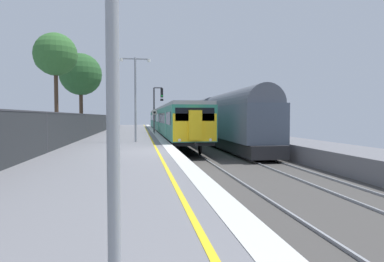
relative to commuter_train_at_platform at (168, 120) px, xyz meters
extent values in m
cube|color=slate|center=(-4.60, -23.22, -1.77)|extent=(6.40, 110.00, 1.00)
cube|color=silver|center=(-1.70, -23.22, -1.26)|extent=(0.60, 110.00, 0.01)
cube|color=yellow|center=(-2.45, -23.22, -1.26)|extent=(0.12, 110.00, 0.01)
cube|color=#423F3D|center=(4.10, -23.22, -2.37)|extent=(11.00, 110.00, 0.20)
cube|color=slate|center=(7.50, -23.22, -1.77)|extent=(3.60, 110.00, 1.00)
cube|color=gray|center=(-0.71, -23.22, -2.23)|extent=(0.07, 110.00, 0.08)
cube|color=gray|center=(0.72, -23.22, -2.23)|extent=(0.07, 110.00, 0.08)
cube|color=gray|center=(3.29, -23.22, -2.23)|extent=(0.07, 110.00, 0.08)
cube|color=gray|center=(4.72, -23.22, -2.23)|extent=(0.07, 110.00, 0.08)
cube|color=#2D846B|center=(0.00, -9.92, 0.00)|extent=(2.80, 19.37, 2.30)
cube|color=black|center=(0.00, -9.92, -1.27)|extent=(2.64, 18.77, 0.25)
cube|color=#999E9E|center=(0.00, -9.92, 1.27)|extent=(2.68, 19.37, 0.24)
cube|color=black|center=(-1.41, -9.92, 0.30)|extent=(0.02, 17.77, 0.84)
cube|color=teal|center=(-1.41, -14.77, -0.10)|extent=(0.03, 1.10, 1.90)
cube|color=teal|center=(-1.41, -5.08, -0.10)|extent=(0.03, 1.10, 1.90)
cylinder|color=black|center=(-0.78, -17.01, -1.77)|extent=(0.12, 0.84, 0.84)
cylinder|color=black|center=(0.78, -17.01, -1.77)|extent=(0.12, 0.84, 0.84)
cylinder|color=black|center=(-0.78, -2.84, -1.77)|extent=(0.12, 0.84, 0.84)
cylinder|color=black|center=(0.78, -2.84, -1.77)|extent=(0.12, 0.84, 0.84)
cube|color=#2D846B|center=(0.00, 10.04, 0.00)|extent=(2.80, 19.37, 2.30)
cube|color=black|center=(0.00, 10.04, -1.27)|extent=(2.64, 18.77, 0.25)
cube|color=#999E9E|center=(0.00, 10.04, 1.27)|extent=(2.68, 19.37, 0.24)
cube|color=black|center=(-1.41, 10.04, 0.30)|extent=(0.02, 17.77, 0.84)
cube|color=teal|center=(-1.41, 5.20, -0.10)|extent=(0.03, 1.10, 1.90)
cube|color=teal|center=(-1.41, 14.89, -0.10)|extent=(0.03, 1.10, 1.90)
cylinder|color=black|center=(-0.78, 2.96, -1.77)|extent=(0.12, 0.84, 0.84)
cylinder|color=black|center=(0.78, 2.96, -1.77)|extent=(0.12, 0.84, 0.84)
cylinder|color=black|center=(-0.78, 17.13, -1.77)|extent=(0.12, 0.84, 0.84)
cylinder|color=black|center=(0.78, 17.13, -1.77)|extent=(0.12, 0.84, 0.84)
cube|color=yellow|center=(0.00, -19.57, -0.25)|extent=(2.70, 0.10, 1.70)
cube|color=black|center=(0.00, -19.58, 0.55)|extent=(2.40, 0.08, 0.80)
cube|color=yellow|center=(0.00, -19.71, -0.10)|extent=(0.80, 0.24, 1.80)
cylinder|color=white|center=(-0.95, -19.63, -1.00)|extent=(0.18, 0.06, 0.18)
cylinder|color=white|center=(0.95, -19.63, -1.00)|extent=(0.18, 0.06, 0.18)
cylinder|color=black|center=(0.00, -19.86, -1.25)|extent=(0.20, 0.35, 0.20)
cube|color=black|center=(0.00, 10.04, 1.52)|extent=(0.60, 0.90, 0.20)
cube|color=#232326|center=(4.00, -14.67, -1.64)|extent=(2.30, 14.00, 0.79)
cube|color=#4C5666|center=(4.00, -14.67, -0.01)|extent=(2.60, 13.20, 2.47)
cylinder|color=#515660|center=(4.00, -14.67, 1.22)|extent=(2.39, 12.80, 2.39)
cylinder|color=black|center=(3.22, -19.68, -1.77)|extent=(0.12, 0.84, 0.84)
cylinder|color=black|center=(4.78, -19.68, -1.77)|extent=(0.12, 0.84, 0.84)
cylinder|color=black|center=(3.22, -9.67, -1.77)|extent=(0.12, 0.84, 0.84)
cylinder|color=black|center=(4.78, -9.67, -1.77)|extent=(0.12, 0.84, 0.84)
cube|color=#232326|center=(4.00, 0.13, -1.64)|extent=(2.30, 14.00, 0.79)
cube|color=#4C5666|center=(4.00, 0.13, -0.01)|extent=(2.60, 13.20, 2.47)
cylinder|color=#515660|center=(4.00, 0.13, 1.22)|extent=(2.39, 12.80, 2.39)
cylinder|color=black|center=(3.22, -4.87, -1.77)|extent=(0.12, 0.84, 0.84)
cylinder|color=black|center=(4.78, -4.87, -1.77)|extent=(0.12, 0.84, 0.84)
cylinder|color=black|center=(3.22, 5.13, -1.77)|extent=(0.12, 0.84, 0.84)
cylinder|color=black|center=(4.78, 5.13, -1.77)|extent=(0.12, 0.84, 0.84)
cube|color=#232326|center=(4.00, 14.93, -1.64)|extent=(2.30, 14.00, 0.79)
cube|color=#4C5666|center=(4.00, 14.93, -0.01)|extent=(2.60, 13.20, 2.47)
cylinder|color=#515660|center=(4.00, 14.93, 1.22)|extent=(2.39, 12.80, 2.39)
cylinder|color=black|center=(3.22, 9.93, -1.77)|extent=(0.12, 0.84, 0.84)
cylinder|color=black|center=(4.78, 9.93, -1.77)|extent=(0.12, 0.84, 0.84)
cylinder|color=black|center=(3.22, 19.93, -1.77)|extent=(0.12, 0.84, 0.84)
cylinder|color=black|center=(4.78, 19.93, -1.77)|extent=(0.12, 0.84, 0.84)
cube|color=#232326|center=(4.00, 29.73, -1.64)|extent=(2.30, 14.00, 0.79)
cube|color=#4C5666|center=(4.00, 29.73, -0.01)|extent=(2.60, 13.20, 2.47)
cylinder|color=#515660|center=(4.00, 29.73, 1.22)|extent=(2.39, 12.80, 2.39)
cylinder|color=black|center=(3.22, 24.73, -1.77)|extent=(0.12, 0.84, 0.84)
cylinder|color=black|center=(4.78, 24.73, -1.77)|extent=(0.12, 0.84, 0.84)
cylinder|color=black|center=(3.22, 34.74, -1.77)|extent=(0.12, 0.84, 0.84)
cylinder|color=black|center=(4.78, 34.74, -1.77)|extent=(0.12, 0.84, 0.84)
cylinder|color=#47474C|center=(-1.75, -3.01, 1.15)|extent=(0.18, 0.18, 4.83)
cube|color=#47474C|center=(-1.30, -3.01, 3.56)|extent=(0.90, 0.12, 0.12)
cube|color=black|center=(-0.90, -3.01, 3.01)|extent=(0.28, 0.20, 1.00)
cylinder|color=black|center=(-0.90, -3.13, 3.33)|extent=(0.16, 0.04, 0.16)
cylinder|color=black|center=(-0.90, -3.13, 3.01)|extent=(0.16, 0.04, 0.16)
cylinder|color=#19D83F|center=(-0.90, -3.13, 2.69)|extent=(0.16, 0.04, 0.16)
cube|color=black|center=(-0.90, -3.01, 2.26)|extent=(0.32, 0.16, 0.24)
cylinder|color=#59595B|center=(-1.85, -6.32, -0.24)|extent=(0.08, 0.08, 2.06)
cylinder|color=black|center=(-1.85, -6.33, 0.85)|extent=(0.59, 0.02, 0.59)
cylinder|color=silver|center=(-1.85, -6.34, 0.85)|extent=(0.56, 0.02, 0.56)
cube|color=black|center=(-1.85, -6.35, 0.85)|extent=(0.24, 0.01, 0.18)
cylinder|color=#93999E|center=(-3.57, -35.81, 1.43)|extent=(0.14, 0.14, 5.40)
cylinder|color=#93999E|center=(-3.57, -16.97, 1.53)|extent=(0.14, 0.14, 5.59)
cube|color=#93999E|center=(-3.12, -16.97, 4.22)|extent=(0.90, 0.08, 0.08)
cylinder|color=silver|center=(-2.67, -16.97, 4.14)|extent=(0.20, 0.20, 0.18)
cube|color=#93999E|center=(-4.02, -16.97, 4.22)|extent=(0.90, 0.08, 0.08)
cylinder|color=silver|center=(-4.47, -16.97, 4.14)|extent=(0.20, 0.20, 0.18)
cube|color=#282B2D|center=(-7.55, -23.22, -0.32)|extent=(0.03, 99.00, 1.89)
cube|color=#38383D|center=(-7.55, -23.22, 0.62)|extent=(0.06, 99.00, 0.06)
cylinder|color=#38383D|center=(-7.55, -23.22, -0.32)|extent=(0.07, 0.07, 1.89)
cylinder|color=#38383D|center=(-7.55, -11.53, -0.32)|extent=(0.07, 0.07, 1.89)
cylinder|color=#38383D|center=(-7.55, 0.16, -0.32)|extent=(0.07, 0.07, 1.89)
cylinder|color=#38383D|center=(-7.55, 11.85, -0.32)|extent=(0.07, 0.07, 1.89)
cylinder|color=#38383D|center=(-7.55, 23.53, -0.32)|extent=(0.07, 0.07, 1.89)
cylinder|color=#473323|center=(-9.66, -12.32, 1.52)|extent=(0.30, 0.30, 5.57)
sphere|color=#33662D|center=(-9.66, -12.32, 5.21)|extent=(3.27, 3.27, 3.27)
sphere|color=#33662D|center=(-10.25, -12.49, 4.80)|extent=(1.86, 1.86, 1.86)
cylinder|color=#473323|center=(-9.33, -3.30, 1.19)|extent=(0.38, 0.38, 4.91)
sphere|color=#285628|center=(-9.33, -3.30, 4.83)|extent=(4.32, 4.32, 4.32)
sphere|color=#285628|center=(-9.72, -3.13, 4.29)|extent=(2.57, 2.57, 2.57)
camera|label=1|loc=(-3.30, -39.34, 0.40)|focal=31.03mm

